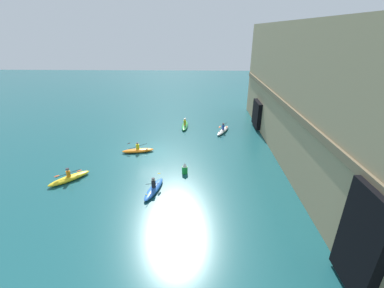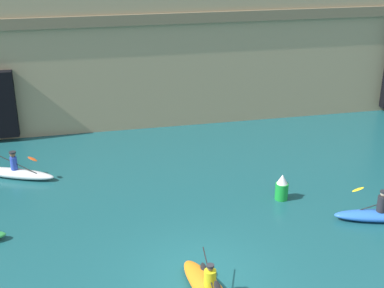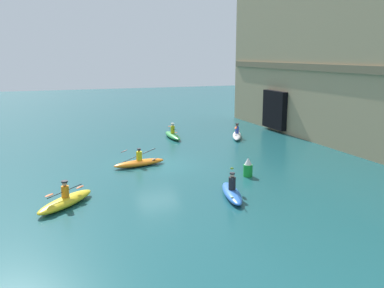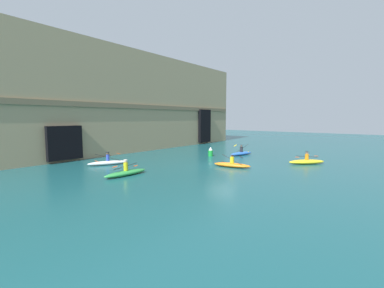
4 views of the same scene
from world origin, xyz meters
name	(u,v)px [view 4 (image 4 of 4)]	position (x,y,z in m)	size (l,w,h in m)	color
ground_plane	(221,166)	(0.00, 0.00, 0.00)	(120.00, 120.00, 0.00)	#195156
cliff_bluff	(129,103)	(2.92, 16.67, 6.27)	(38.65, 7.86, 12.57)	#9E8966
kayak_white	(108,162)	(-6.09, 8.33, 0.23)	(3.49, 2.13, 1.18)	white
kayak_green	(126,172)	(-7.79, 3.43, 0.24)	(3.61, 0.88, 1.21)	green
kayak_blue	(241,153)	(7.08, 1.73, 0.24)	(3.38, 1.51, 1.29)	blue
kayak_yellow	(307,161)	(5.70, -5.75, 0.25)	(3.11, 2.98, 1.17)	yellow
kayak_orange	(232,165)	(0.00, -1.11, 0.23)	(1.44, 3.36, 1.10)	orange
marker_buoy	(211,152)	(4.20, 4.05, 0.49)	(0.51, 0.51, 1.05)	green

